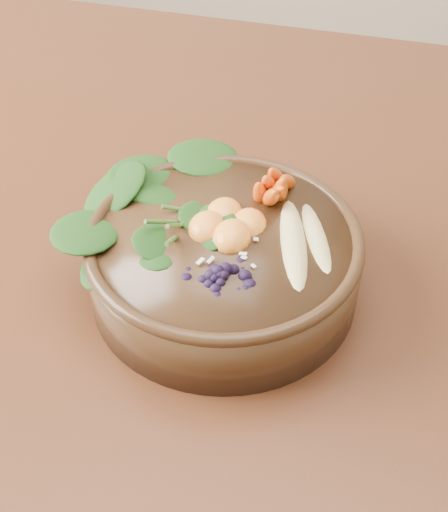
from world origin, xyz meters
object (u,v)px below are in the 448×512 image
Objects in this scene: stoneware_bowl at (224,264)px; kale_heap at (189,182)px; dining_table at (338,291)px; mandarin_cluster at (228,214)px; blueberry_pile at (220,262)px; carrot_cluster at (280,165)px; banana_halves at (306,230)px.

stoneware_bowl is 1.53× the size of kale_heap.
mandarin_cluster reaches higher than dining_table.
mandarin_cluster reaches higher than stoneware_bowl.
kale_heap is at bearing 120.95° from blueberry_pile.
kale_heap is at bearing -169.49° from carrot_cluster.
kale_heap is at bearing 156.45° from banana_halves.
dining_table is 0.23m from mandarin_cluster.
blueberry_pile is at bearing -141.51° from banana_halves.
carrot_cluster reaches higher than mandarin_cluster.
kale_heap is 1.14× the size of banana_halves.
carrot_cluster is at bearing -144.51° from dining_table.
blueberry_pile reaches higher than dining_table.
kale_heap is at bearing 136.02° from stoneware_bowl.
kale_heap is 0.12m from banana_halves.
banana_halves is 0.07m from mandarin_cluster.
dining_table is 0.21m from carrot_cluster.
banana_halves is (-0.03, -0.11, 0.17)m from dining_table.
blueberry_pile is (-0.06, -0.06, 0.01)m from banana_halves.
dining_table is at bearing 46.13° from mandarin_cluster.
carrot_cluster is (0.08, 0.03, 0.02)m from kale_heap.
banana_halves is at bearing -66.94° from carrot_cluster.
banana_halves is (0.12, -0.03, -0.01)m from kale_heap.
stoneware_bowl is 0.05m from mandarin_cluster.
dining_table is 0.26m from blueberry_pile.
stoneware_bowl is 0.10m from carrot_cluster.
stoneware_bowl is 2.16× the size of blueberry_pile.
kale_heap is 2.07× the size of mandarin_cluster.
stoneware_bowl is 0.07m from blueberry_pile.
blueberry_pile is at bearing -59.05° from kale_heap.
mandarin_cluster is at bearing -32.64° from kale_heap.
mandarin_cluster reaches higher than banana_halves.
stoneware_bowl is at bearing -87.19° from mandarin_cluster.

